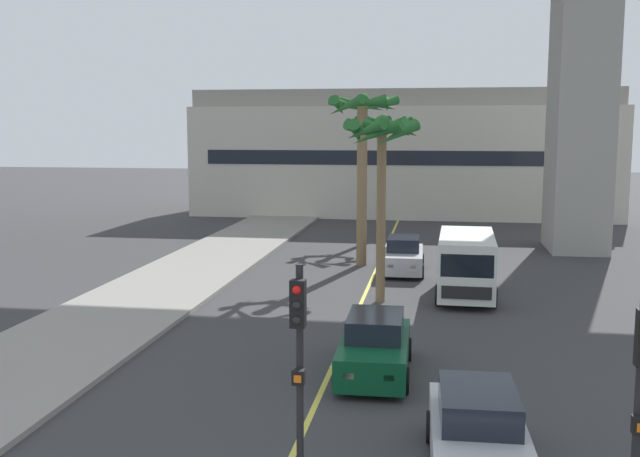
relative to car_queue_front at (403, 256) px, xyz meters
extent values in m
cube|color=gray|center=(-9.23, -13.51, -0.65)|extent=(4.80, 80.00, 0.15)
cube|color=#DBCC4C|center=(-1.23, -5.51, -0.72)|extent=(0.14, 56.00, 0.01)
cube|color=gray|center=(8.59, 7.55, 7.55)|extent=(2.80, 4.40, 16.55)
cube|color=beige|center=(-1.23, 22.52, 3.21)|extent=(30.27, 8.00, 7.86)
cube|color=#9C998D|center=(-1.23, 22.52, 7.74)|extent=(29.66, 7.20, 1.20)
cube|color=black|center=(-1.23, 18.50, 3.60)|extent=(27.24, 0.04, 1.00)
cube|color=#B7BABF|center=(0.00, -0.03, -0.14)|extent=(1.79, 4.14, 0.80)
cube|color=black|center=(0.00, 0.12, 0.54)|extent=(1.44, 2.08, 0.60)
cube|color=#F2EDCC|center=(0.51, -2.03, -0.09)|extent=(0.24, 0.09, 0.14)
cube|color=#F2EDCC|center=(-0.42, -2.05, -0.09)|extent=(0.24, 0.09, 0.14)
cylinder|color=black|center=(0.84, -1.29, -0.40)|extent=(0.23, 0.64, 0.64)
cylinder|color=black|center=(-0.78, -1.32, -0.40)|extent=(0.23, 0.64, 0.64)
cylinder|color=black|center=(0.78, 1.26, -0.40)|extent=(0.23, 0.64, 0.64)
cylinder|color=black|center=(-0.83, 1.22, -0.40)|extent=(0.23, 0.64, 0.64)
cube|color=#B7BABF|center=(2.28, -19.03, -0.14)|extent=(1.82, 4.15, 0.80)
cube|color=black|center=(2.28, -18.88, 0.54)|extent=(1.45, 2.09, 0.60)
cylinder|color=black|center=(3.05, -17.73, -0.40)|extent=(0.24, 0.65, 0.64)
cylinder|color=black|center=(1.44, -17.78, -0.40)|extent=(0.24, 0.65, 0.64)
cube|color=#0C4728|center=(-0.06, -13.85, -0.14)|extent=(1.77, 4.13, 0.80)
cube|color=black|center=(-0.06, -13.70, 0.54)|extent=(1.43, 2.07, 0.60)
cube|color=#F2EDCC|center=(0.44, -15.85, -0.09)|extent=(0.24, 0.08, 0.14)
cube|color=#F2EDCC|center=(-0.49, -15.87, -0.09)|extent=(0.24, 0.08, 0.14)
cylinder|color=black|center=(0.77, -15.11, -0.40)|extent=(0.23, 0.64, 0.64)
cylinder|color=black|center=(-0.85, -15.14, -0.40)|extent=(0.23, 0.64, 0.64)
cylinder|color=black|center=(0.72, -12.57, -0.40)|extent=(0.23, 0.64, 0.64)
cylinder|color=black|center=(-0.89, -12.60, -0.40)|extent=(0.23, 0.64, 0.64)
cube|color=silver|center=(2.57, -4.45, 0.59)|extent=(2.14, 5.25, 2.10)
cube|color=black|center=(2.50, -7.01, 0.94)|extent=(1.80, 0.13, 0.80)
cube|color=black|center=(2.50, -7.07, 0.01)|extent=(1.70, 0.11, 0.44)
cylinder|color=black|center=(3.48, -6.04, -0.34)|extent=(0.28, 0.77, 0.76)
cylinder|color=black|center=(1.58, -5.99, -0.34)|extent=(0.28, 0.77, 0.76)
cylinder|color=black|center=(3.56, -2.92, -0.34)|extent=(0.28, 0.77, 0.76)
cylinder|color=black|center=(1.66, -2.87, -0.34)|extent=(0.28, 0.77, 0.76)
cylinder|color=black|center=(-0.66, -21.01, 1.38)|extent=(0.12, 0.12, 4.20)
cube|color=black|center=(-0.66, -21.15, 2.88)|extent=(0.24, 0.20, 0.76)
sphere|color=red|center=(-0.66, -21.25, 3.12)|extent=(0.14, 0.14, 0.14)
sphere|color=black|center=(-0.66, -21.25, 2.88)|extent=(0.14, 0.14, 0.14)
sphere|color=black|center=(-0.66, -21.25, 2.64)|extent=(0.14, 0.14, 0.14)
cube|color=black|center=(-0.66, -21.13, 1.68)|extent=(0.20, 0.16, 0.24)
cube|color=orange|center=(-0.66, -21.21, 1.68)|extent=(0.12, 0.03, 0.12)
cylinder|color=black|center=(4.18, -22.16, 1.38)|extent=(0.12, 0.12, 4.20)
cube|color=black|center=(4.18, -22.28, 1.68)|extent=(0.20, 0.16, 0.24)
cylinder|color=brown|center=(-2.00, 1.36, 3.01)|extent=(0.47, 0.47, 7.45)
sphere|color=#236028|center=(-2.00, 1.36, 6.88)|extent=(0.60, 0.60, 0.60)
cone|color=#236028|center=(-0.93, 1.48, 6.63)|extent=(0.68, 2.24, 0.92)
cone|color=#236028|center=(-1.32, 2.20, 6.66)|extent=(1.99, 1.73, 0.86)
cone|color=#236028|center=(-2.13, 2.43, 6.66)|extent=(2.24, 0.70, 0.87)
cone|color=#236028|center=(-2.67, 2.21, 6.63)|extent=(2.01, 1.71, 0.91)
cone|color=#236028|center=(-3.08, 1.42, 6.57)|extent=(0.56, 2.22, 1.03)
cone|color=#236028|center=(-2.68, 0.53, 6.55)|extent=(1.98, 1.73, 1.06)
cone|color=#236028|center=(-1.89, 0.29, 6.68)|extent=(2.24, 0.66, 0.83)
cone|color=#236028|center=(-1.16, 0.68, 6.63)|extent=(1.73, 1.98, 0.91)
cylinder|color=brown|center=(-1.74, 10.44, 2.62)|extent=(0.39, 0.39, 6.68)
sphere|color=#236028|center=(-1.74, 10.44, 6.11)|extent=(0.60, 0.60, 0.60)
cone|color=#236028|center=(-0.62, 10.34, 5.76)|extent=(0.64, 2.30, 1.10)
cone|color=#236028|center=(-0.93, 11.22, 5.77)|extent=(1.89, 1.95, 1.08)
cone|color=#236028|center=(-1.71, 11.56, 5.94)|extent=(2.29, 0.50, 0.78)
cone|color=#236028|center=(-2.36, 11.37, 5.75)|extent=(2.12, 1.63, 1.12)
cone|color=#236028|center=(-2.78, 10.85, 5.85)|extent=(1.23, 2.29, 0.95)
cone|color=#236028|center=(-2.82, 10.16, 5.75)|extent=(1.00, 2.30, 1.11)
cone|color=#236028|center=(-2.23, 9.44, 5.84)|extent=(2.24, 1.41, 0.97)
cone|color=#236028|center=(-1.44, 9.36, 5.76)|extent=(2.30, 1.03, 1.09)
cone|color=#236028|center=(-0.84, 9.77, 5.81)|extent=(1.72, 2.08, 1.02)
cylinder|color=brown|center=(-0.56, -5.79, 2.45)|extent=(0.34, 0.34, 6.34)
sphere|color=#236028|center=(-0.56, -5.79, 5.77)|extent=(0.60, 0.60, 0.60)
cone|color=#236028|center=(0.33, -5.68, 5.55)|extent=(0.66, 1.88, 0.85)
cone|color=#236028|center=(0.10, -5.19, 5.55)|extent=(1.57, 1.65, 0.85)
cone|color=#236028|center=(-0.46, -4.90, 5.55)|extent=(1.88, 0.63, 0.84)
cone|color=#236028|center=(-1.24, -5.21, 5.48)|extent=(1.52, 1.69, 0.96)
cone|color=#236028|center=(-1.45, -5.76, 5.40)|extent=(0.51, 1.84, 1.08)
cone|color=#236028|center=(-1.10, -6.51, 5.50)|extent=(1.73, 1.46, 0.93)
cone|color=#236028|center=(-0.68, -6.68, 5.41)|extent=(1.87, 0.69, 1.07)
cone|color=#236028|center=(0.03, -6.47, 5.39)|extent=(1.66, 1.53, 1.09)
camera|label=1|loc=(1.46, -32.12, 5.59)|focal=41.16mm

